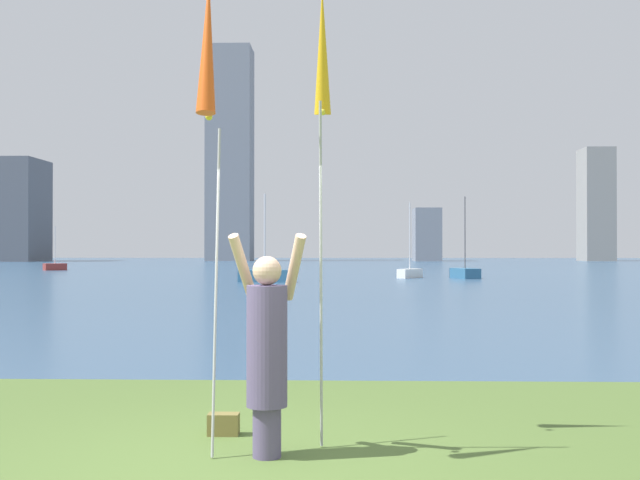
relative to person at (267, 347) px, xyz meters
name	(u,v)px	position (x,y,z in m)	size (l,w,h in m)	color
ground	(331,272)	(-0.20, 50.62, -1.00)	(120.00, 138.00, 0.12)	#4C662D
person	(267,347)	(0.00, 0.00, 0.00)	(0.70, 0.52, 1.92)	#594C72
kite_flag_left	(208,56)	(-0.46, -0.31, 2.43)	(0.16, 0.80, 4.08)	#B2B2B7
kite_flag_right	(322,62)	(0.46, 0.60, 2.59)	(0.16, 0.91, 4.24)	#B2B2B7
bag	(224,424)	(-0.49, 0.75, -0.84)	(0.29, 0.17, 0.21)	olive
sailboat_0	(410,273)	(4.57, 38.04, -0.63)	(1.61, 1.87, 4.40)	white
sailboat_1	(55,267)	(-21.57, 52.23, -0.66)	(1.81, 1.65, 3.38)	maroon
sailboat_3	(265,275)	(-3.31, 32.55, -0.59)	(2.71, 1.01, 4.53)	#2D6084
sailboat_5	(465,273)	(7.71, 37.74, -0.63)	(1.56, 2.27, 4.70)	#2D6084
skyline_tower_0	(23,210)	(-39.62, 89.32, 5.49)	(4.50, 7.88, 12.86)	#565B66
skyline_tower_1	(230,154)	(-13.95, 93.01, 12.93)	(5.75, 5.22, 27.75)	gray
skyline_tower_2	(427,235)	(11.47, 92.01, 2.41)	(3.33, 5.24, 6.71)	gray
skyline_tower_3	(596,205)	(33.32, 93.16, 6.28)	(3.72, 4.50, 14.45)	gray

